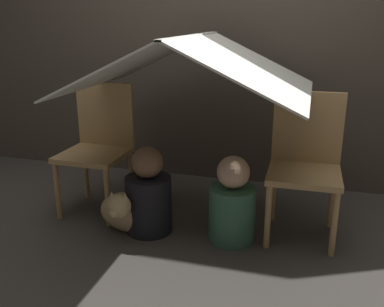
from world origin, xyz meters
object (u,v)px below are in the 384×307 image
Objects in this scene: chair_left at (99,142)px; dog at (128,211)px; person_second at (232,205)px; person_front at (148,196)px; chair_right at (305,160)px.

dog is at bearing -42.11° from chair_left.
person_second is 1.34× the size of dog.
person_front reaches higher than person_second.
chair_left and chair_right have the same top height.
chair_left is 1.00× the size of chair_right.
chair_left reaches higher than person_second.
chair_right is at bearing 15.60° from person_front.
chair_left is at bearing 136.97° from dog.
chair_right reaches higher than person_second.
chair_right is at bearing 17.56° from dog.
person_front is (0.47, -0.26, -0.25)m from chair_left.
chair_left is 0.59m from person_front.
chair_left is 0.59m from dog.
person_front reaches higher than dog.
person_second is (-0.41, -0.23, -0.26)m from chair_right.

